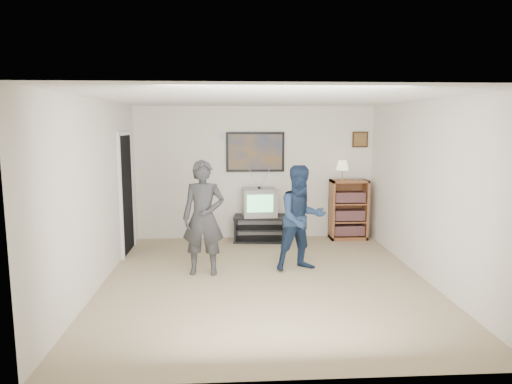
{
  "coord_description": "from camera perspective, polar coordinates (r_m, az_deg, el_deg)",
  "views": [
    {
      "loc": [
        -0.5,
        -6.1,
        2.18
      ],
      "look_at": [
        -0.09,
        0.73,
        1.15
      ],
      "focal_mm": 32.0,
      "sensor_mm": 36.0,
      "label": 1
    }
  ],
  "objects": [
    {
      "name": "person_short",
      "position": [
        6.81,
        5.69,
        -3.27
      ],
      "size": [
        0.89,
        0.77,
        1.58
      ],
      "primitive_type": "imported",
      "rotation": [
        0.0,
        0.0,
        0.26
      ],
      "color": "#1A2C49",
      "rests_on": "room_shell"
    },
    {
      "name": "person_tall",
      "position": [
        6.63,
        -6.58,
        -3.22
      ],
      "size": [
        0.64,
        0.44,
        1.67
      ],
      "primitive_type": "imported",
      "rotation": [
        0.0,
        0.0,
        -0.07
      ],
      "color": "#2E2F31",
      "rests_on": "room_shell"
    },
    {
      "name": "room_shell",
      "position": [
        6.53,
        0.99,
        0.37
      ],
      "size": [
        4.51,
        5.0,
        2.51
      ],
      "color": "#977E60",
      "rests_on": "ground"
    },
    {
      "name": "air_vent",
      "position": [
        8.58,
        -3.79,
        7.0
      ],
      "size": [
        0.28,
        0.02,
        0.14
      ],
      "primitive_type": "cube",
      "color": "white",
      "rests_on": "room_shell"
    },
    {
      "name": "controller_right",
      "position": [
        7.03,
        5.8,
        -1.24
      ],
      "size": [
        0.05,
        0.12,
        0.03
      ],
      "primitive_type": "cube",
      "rotation": [
        0.0,
        0.0,
        0.16
      ],
      "color": "white",
      "rests_on": "person_short"
    },
    {
      "name": "poster",
      "position": [
        8.61,
        -0.1,
        5.02
      ],
      "size": [
        1.1,
        0.03,
        0.75
      ],
      "primitive_type": "cube",
      "color": "black",
      "rests_on": "room_shell"
    },
    {
      "name": "crt_television",
      "position": [
        8.47,
        0.4,
        -1.28
      ],
      "size": [
        0.64,
        0.56,
        0.51
      ],
      "primitive_type": null,
      "rotation": [
        0.0,
        0.0,
        0.07
      ],
      "color": "gray",
      "rests_on": "media_stand"
    },
    {
      "name": "small_picture",
      "position": [
        8.94,
        12.89,
        6.42
      ],
      "size": [
        0.3,
        0.03,
        0.3
      ],
      "primitive_type": "cube",
      "color": "black",
      "rests_on": "room_shell"
    },
    {
      "name": "controller_left",
      "position": [
        6.78,
        -6.79,
        0.57
      ],
      "size": [
        0.04,
        0.11,
        0.03
      ],
      "primitive_type": "cube",
      "rotation": [
        0.0,
        0.0,
        -0.05
      ],
      "color": "white",
      "rests_on": "person_tall"
    },
    {
      "name": "table_lamp",
      "position": [
        8.67,
        10.75,
        2.69
      ],
      "size": [
        0.24,
        0.24,
        0.38
      ],
      "primitive_type": null,
      "color": "#FFEFC1",
      "rests_on": "bookshelf"
    },
    {
      "name": "bookshelf",
      "position": [
        8.83,
        11.48,
        -2.16
      ],
      "size": [
        0.69,
        0.39,
        1.13
      ],
      "primitive_type": null,
      "color": "brown",
      "rests_on": "room_shell"
    },
    {
      "name": "doorway",
      "position": [
        7.98,
        -15.95,
        -0.28
      ],
      "size": [
        0.03,
        0.85,
        2.0
      ],
      "primitive_type": "cube",
      "color": "black",
      "rests_on": "room_shell"
    },
    {
      "name": "media_stand",
      "position": [
        8.57,
        0.46,
        -4.54
      ],
      "size": [
        1.0,
        0.61,
        0.48
      ],
      "rotation": [
        0.0,
        0.0,
        -0.09
      ],
      "color": "black",
      "rests_on": "room_shell"
    }
  ]
}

